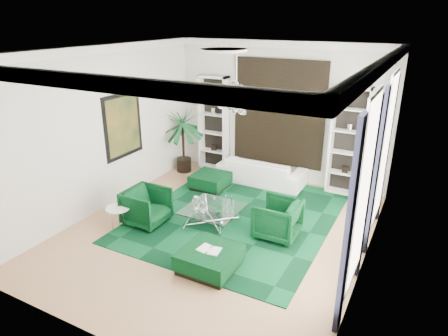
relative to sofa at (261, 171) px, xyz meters
The scene contains 30 objects.
floor 2.96m from the sofa, 85.57° to the right, with size 6.00×7.00×0.02m, color tan.
ceiling 4.54m from the sofa, 85.57° to the right, with size 6.00×7.00×0.02m, color white.
wall_back 1.67m from the sofa, 68.68° to the left, with size 6.00×0.02×3.80m, color silver.
wall_front 6.63m from the sofa, 87.98° to the right, with size 6.00×0.02×3.80m, color silver.
wall_left 4.33m from the sofa, 133.54° to the right, with size 0.02×7.00×3.80m, color silver.
wall_right 4.63m from the sofa, 42.14° to the right, with size 0.02×7.00×3.80m, color silver.
crown_molding 4.46m from the sofa, 85.57° to the right, with size 6.00×7.00×0.18m, color white, non-canonical shape.
ceiling_medallion 4.32m from the sofa, 85.07° to the right, with size 0.90×0.90×0.05m, color white.
tapestry 1.65m from the sofa, 66.87° to the left, with size 2.50×0.06×2.80m, color black.
shelving_left 2.05m from the sofa, 167.52° to the left, with size 0.90×0.38×2.80m, color white, non-canonical shape.
shelving_right 2.45m from the sofa, ahead, with size 0.90×0.38×2.80m, color white, non-canonical shape.
painting 3.90m from the sofa, 139.67° to the right, with size 0.04×1.30×1.60m, color black.
window_near 5.24m from the sofa, 49.96° to the right, with size 0.03×1.10×2.90m, color white.
curtain_near_a 5.75m from the sofa, 55.38° to the right, with size 0.07×0.30×3.25m, color black.
curtain_near_b 4.59m from the sofa, 43.77° to the right, with size 0.07×0.30×3.25m, color black.
window_far 3.85m from the sofa, 23.95° to the right, with size 0.03×1.10×2.90m, color white.
curtain_far_a 4.09m from the sofa, 34.77° to the right, with size 0.07×0.30×3.25m, color black.
curtain_far_b 3.50m from the sofa, 11.52° to the right, with size 0.07×0.30×3.25m, color black.
rug 2.14m from the sofa, 82.15° to the right, with size 4.20×5.00×0.02m, color black.
sofa is the anchor object (origin of this frame).
armchair_left 3.61m from the sofa, 112.05° to the right, with size 0.87×0.89×0.81m, color black.
armchair_right 2.89m from the sofa, 60.43° to the right, with size 0.87×0.89×0.81m, color black.
coffee_table 2.73m from the sofa, 90.19° to the right, with size 1.20×1.20×0.41m, color white, non-canonical shape.
ottoman_side 1.46m from the sofa, 137.28° to the right, with size 0.90×0.90×0.40m, color black.
ottoman_front 4.28m from the sofa, 79.78° to the right, with size 1.00×1.00×0.40m, color black.
book 4.28m from the sofa, 79.78° to the right, with size 0.42×0.28×0.03m, color white.
side_table 4.22m from the sofa, 114.28° to the right, with size 0.52×0.52×0.50m, color white.
palm 2.56m from the sofa, behind, with size 1.50×1.50×2.40m, color #114A22, non-canonical shape.
chandelier 3.59m from the sofa, 80.16° to the right, with size 0.80×0.80×0.72m, color white, non-canonical shape.
table_plant 2.99m from the sofa, 84.41° to the right, with size 0.13×0.11×0.24m, color #114A22.
Camera 1 is at (3.69, -6.66, 4.39)m, focal length 32.00 mm.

